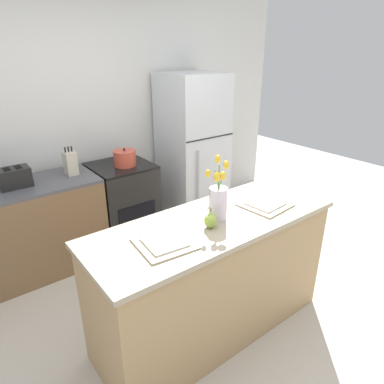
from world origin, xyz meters
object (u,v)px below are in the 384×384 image
object	(u,v)px
toaster	(14,177)
cooking_pot	(125,158)
flower_vase	(218,200)
plate_setting_right	(265,204)
refrigerator	(193,150)
pear_figurine	(210,220)
knife_block	(70,163)
plate_setting_left	(164,243)
stove_range	(124,203)

from	to	relation	value
toaster	cooking_pot	xyz separation A→B (m)	(1.03, -0.06, -0.01)
flower_vase	plate_setting_right	xyz separation A→B (m)	(0.41, -0.06, -0.13)
plate_setting_right	refrigerator	bearing A→B (deg)	69.78
pear_figurine	knife_block	xyz separation A→B (m)	(-0.31, 1.69, 0.00)
pear_figurine	toaster	xyz separation A→B (m)	(-0.81, 1.67, -0.02)
refrigerator	plate_setting_left	bearing A→B (deg)	-132.01
pear_figurine	plate_setting_left	bearing A→B (deg)	178.79
toaster	knife_block	bearing A→B (deg)	2.62
toaster	knife_block	size ratio (longest dim) A/B	1.04
stove_range	plate_setting_left	distance (m)	1.81
knife_block	plate_setting_left	bearing A→B (deg)	-91.38
cooking_pot	knife_block	xyz separation A→B (m)	(-0.53, 0.09, 0.03)
plate_setting_left	knife_block	bearing A→B (deg)	88.62
pear_figurine	plate_setting_left	world-z (taller)	pear_figurine
refrigerator	plate_setting_right	bearing A→B (deg)	-110.22
stove_range	flower_vase	world-z (taller)	flower_vase
pear_figurine	stove_range	bearing A→B (deg)	83.43
pear_figurine	knife_block	bearing A→B (deg)	100.33
pear_figurine	plate_setting_left	size ratio (longest dim) A/B	0.40
refrigerator	flower_vase	size ratio (longest dim) A/B	4.07
stove_range	plate_setting_right	size ratio (longest dim) A/B	2.60
toaster	plate_setting_right	bearing A→B (deg)	-51.11
toaster	pear_figurine	bearing A→B (deg)	-64.13
plate_setting_left	toaster	xyz separation A→B (m)	(-0.46, 1.66, 0.02)
pear_figurine	plate_setting_right	world-z (taller)	pear_figurine
knife_block	refrigerator	bearing A→B (deg)	-1.24
pear_figurine	cooking_pot	world-z (taller)	pear_figurine
stove_range	knife_block	world-z (taller)	knife_block
refrigerator	plate_setting_left	xyz separation A→B (m)	(-1.49, -1.65, 0.07)
flower_vase	plate_setting_left	world-z (taller)	flower_vase
cooking_pot	plate_setting_right	bearing A→B (deg)	-78.92
refrigerator	pear_figurine	distance (m)	2.02
cooking_pot	toaster	bearing A→B (deg)	176.39
refrigerator	knife_block	bearing A→B (deg)	178.76
plate_setting_right	stove_range	bearing A→B (deg)	101.63
plate_setting_right	pear_figurine	bearing A→B (deg)	-179.20
stove_range	plate_setting_left	world-z (taller)	plate_setting_left
stove_range	plate_setting_left	bearing A→B (deg)	-108.10
plate_setting_left	knife_block	size ratio (longest dim) A/B	1.27
cooking_pot	refrigerator	bearing A→B (deg)	3.51
plate_setting_left	cooking_pot	world-z (taller)	cooking_pot
stove_range	plate_setting_right	bearing A→B (deg)	-78.37
toaster	cooking_pot	size ratio (longest dim) A/B	1.20
refrigerator	flower_vase	xyz separation A→B (m)	(-1.02, -1.60, 0.20)
refrigerator	toaster	size ratio (longest dim) A/B	6.29
refrigerator	knife_block	world-z (taller)	refrigerator
stove_range	flower_vase	distance (m)	1.72
flower_vase	plate_setting_left	xyz separation A→B (m)	(-0.47, -0.06, -0.13)
toaster	knife_block	xyz separation A→B (m)	(0.50, 0.02, 0.03)
cooking_pot	flower_vase	bearing A→B (deg)	-93.69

